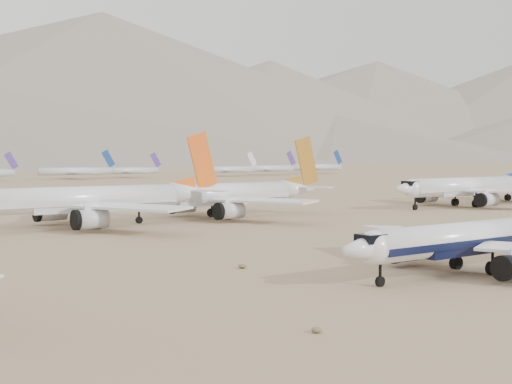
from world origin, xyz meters
The scene contains 7 objects.
ground centered at (0.00, 0.00, 0.00)m, with size 7000.00×7000.00×0.00m, color #896E50.
main_airliner centered at (-9.15, -4.13, 4.05)m, with size 41.75×40.78×14.74m.
row2_navy_widebody centered at (78.98, 63.64, 5.26)m, with size 52.98×51.81×18.85m.
row2_gold_tail centered at (6.27, 73.43, 5.16)m, with size 51.81×50.67×18.45m.
row2_orange_tail centered at (-24.68, 71.90, 5.29)m, with size 52.89×51.74×18.87m.
distant_storage_row centered at (37.09, 333.93, 4.49)m, with size 576.83×59.70×15.99m.
foothills centered at (526.68, 1100.00, 67.15)m, with size 4637.50×1395.00×155.00m.
Camera 1 is at (-80.66, -56.31, 13.94)m, focal length 50.00 mm.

